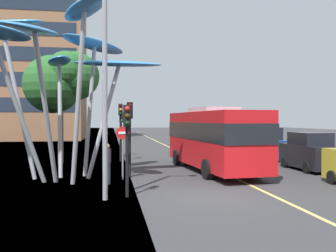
{
  "coord_description": "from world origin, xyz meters",
  "views": [
    {
      "loc": [
        -3.56,
        -13.29,
        2.83
      ],
      "look_at": [
        -0.6,
        6.01,
        2.5
      ],
      "focal_mm": 40.08,
      "sensor_mm": 36.0,
      "label": 1
    }
  ],
  "objects_px": {
    "traffic_light_opposite": "(121,124)",
    "car_parked_far": "(265,145)",
    "traffic_light_kerb_near": "(127,130)",
    "traffic_light_island_mid": "(120,120)",
    "car_side_street": "(234,140)",
    "pedestrian": "(107,164)",
    "traffic_light_kerb_far": "(130,123)",
    "no_entry_sign": "(123,144)",
    "car_parked_mid": "(310,152)",
    "red_bus": "(213,136)",
    "leaf_sculpture": "(55,51)",
    "street_lamp": "(114,54)"
  },
  "relations": [
    {
      "from": "red_bus",
      "to": "car_parked_mid",
      "type": "relative_size",
      "value": 2.4
    },
    {
      "from": "pedestrian",
      "to": "car_parked_mid",
      "type": "bearing_deg",
      "value": 14.72
    },
    {
      "from": "leaf_sculpture",
      "to": "traffic_light_opposite",
      "type": "xyz_separation_m",
      "value": [
        3.33,
        10.88,
        -3.52
      ]
    },
    {
      "from": "red_bus",
      "to": "leaf_sculpture",
      "type": "bearing_deg",
      "value": -165.72
    },
    {
      "from": "car_parked_mid",
      "to": "car_parked_far",
      "type": "height_order",
      "value": "car_parked_far"
    },
    {
      "from": "car_side_street",
      "to": "pedestrian",
      "type": "height_order",
      "value": "car_side_street"
    },
    {
      "from": "traffic_light_kerb_near",
      "to": "traffic_light_kerb_far",
      "type": "xyz_separation_m",
      "value": [
        0.34,
        4.85,
        0.22
      ]
    },
    {
      "from": "car_side_street",
      "to": "pedestrian",
      "type": "distance_m",
      "value": 19.56
    },
    {
      "from": "traffic_light_kerb_far",
      "to": "pedestrian",
      "type": "xyz_separation_m",
      "value": [
        -1.09,
        -1.87,
        -1.77
      ]
    },
    {
      "from": "traffic_light_island_mid",
      "to": "pedestrian",
      "type": "height_order",
      "value": "traffic_light_island_mid"
    },
    {
      "from": "traffic_light_kerb_near",
      "to": "car_side_street",
      "type": "relative_size",
      "value": 0.85
    },
    {
      "from": "car_parked_mid",
      "to": "traffic_light_island_mid",
      "type": "bearing_deg",
      "value": 150.15
    },
    {
      "from": "traffic_light_island_mid",
      "to": "pedestrian",
      "type": "distance_m",
      "value": 9.14
    },
    {
      "from": "car_parked_far",
      "to": "red_bus",
      "type": "bearing_deg",
      "value": -134.84
    },
    {
      "from": "traffic_light_kerb_near",
      "to": "pedestrian",
      "type": "xyz_separation_m",
      "value": [
        -0.74,
        2.98,
        -1.55
      ]
    },
    {
      "from": "car_parked_mid",
      "to": "leaf_sculpture",
      "type": "bearing_deg",
      "value": -173.28
    },
    {
      "from": "traffic_light_island_mid",
      "to": "car_parked_mid",
      "type": "bearing_deg",
      "value": -29.85
    },
    {
      "from": "traffic_light_opposite",
      "to": "car_side_street",
      "type": "distance_m",
      "value": 11.04
    },
    {
      "from": "car_side_street",
      "to": "traffic_light_island_mid",
      "type": "bearing_deg",
      "value": -145.55
    },
    {
      "from": "traffic_light_kerb_near",
      "to": "traffic_light_island_mid",
      "type": "height_order",
      "value": "traffic_light_island_mid"
    },
    {
      "from": "leaf_sculpture",
      "to": "street_lamp",
      "type": "xyz_separation_m",
      "value": [
        2.65,
        -4.59,
        -0.89
      ]
    },
    {
      "from": "traffic_light_opposite",
      "to": "no_entry_sign",
      "type": "distance_m",
      "value": 11.16
    },
    {
      "from": "no_entry_sign",
      "to": "traffic_light_opposite",
      "type": "bearing_deg",
      "value": 88.77
    },
    {
      "from": "street_lamp",
      "to": "no_entry_sign",
      "type": "bearing_deg",
      "value": 84.2
    },
    {
      "from": "traffic_light_kerb_near",
      "to": "no_entry_sign",
      "type": "relative_size",
      "value": 1.34
    },
    {
      "from": "traffic_light_opposite",
      "to": "car_parked_far",
      "type": "bearing_deg",
      "value": -19.19
    },
    {
      "from": "leaf_sculpture",
      "to": "pedestrian",
      "type": "height_order",
      "value": "leaf_sculpture"
    },
    {
      "from": "red_bus",
      "to": "no_entry_sign",
      "type": "bearing_deg",
      "value": -155.18
    },
    {
      "from": "traffic_light_kerb_near",
      "to": "car_parked_far",
      "type": "xyz_separation_m",
      "value": [
        10.25,
        11.71,
        -1.39
      ]
    },
    {
      "from": "traffic_light_opposite",
      "to": "street_lamp",
      "type": "xyz_separation_m",
      "value": [
        -0.68,
        -15.46,
        2.64
      ]
    },
    {
      "from": "no_entry_sign",
      "to": "pedestrian",
      "type": "bearing_deg",
      "value": -123.22
    },
    {
      "from": "traffic_light_kerb_far",
      "to": "no_entry_sign",
      "type": "height_order",
      "value": "traffic_light_kerb_far"
    },
    {
      "from": "car_parked_mid",
      "to": "street_lamp",
      "type": "bearing_deg",
      "value": -150.48
    },
    {
      "from": "traffic_light_kerb_near",
      "to": "pedestrian",
      "type": "relative_size",
      "value": 1.89
    },
    {
      "from": "red_bus",
      "to": "traffic_light_island_mid",
      "type": "xyz_separation_m",
      "value": [
        -4.89,
        5.5,
        0.91
      ]
    },
    {
      "from": "traffic_light_island_mid",
      "to": "traffic_light_kerb_far",
      "type": "bearing_deg",
      "value": -87.79
    },
    {
      "from": "car_parked_far",
      "to": "traffic_light_kerb_far",
      "type": "bearing_deg",
      "value": -145.34
    },
    {
      "from": "car_parked_mid",
      "to": "car_side_street",
      "type": "relative_size",
      "value": 1.04
    },
    {
      "from": "traffic_light_kerb_far",
      "to": "traffic_light_island_mid",
      "type": "distance_m",
      "value": 7.04
    },
    {
      "from": "leaf_sculpture",
      "to": "pedestrian",
      "type": "xyz_separation_m",
      "value": [
        2.37,
        -1.34,
        -5.12
      ]
    },
    {
      "from": "leaf_sculpture",
      "to": "pedestrian",
      "type": "distance_m",
      "value": 5.8
    },
    {
      "from": "traffic_light_opposite",
      "to": "no_entry_sign",
      "type": "xyz_separation_m",
      "value": [
        -0.24,
        -11.13,
        -0.82
      ]
    },
    {
      "from": "red_bus",
      "to": "pedestrian",
      "type": "xyz_separation_m",
      "value": [
        -5.7,
        -3.4,
        -1.01
      ]
    },
    {
      "from": "traffic_light_opposite",
      "to": "pedestrian",
      "type": "xyz_separation_m",
      "value": [
        -0.95,
        -12.22,
        -1.59
      ]
    },
    {
      "from": "traffic_light_kerb_far",
      "to": "car_parked_far",
      "type": "relative_size",
      "value": 0.86
    },
    {
      "from": "leaf_sculpture",
      "to": "no_entry_sign",
      "type": "xyz_separation_m",
      "value": [
        3.09,
        -0.25,
        -4.34
      ]
    },
    {
      "from": "traffic_light_opposite",
      "to": "pedestrian",
      "type": "height_order",
      "value": "traffic_light_opposite"
    },
    {
      "from": "traffic_light_island_mid",
      "to": "pedestrian",
      "type": "bearing_deg",
      "value": -95.23
    },
    {
      "from": "car_side_street",
      "to": "street_lamp",
      "type": "height_order",
      "value": "street_lamp"
    },
    {
      "from": "red_bus",
      "to": "traffic_light_kerb_near",
      "type": "relative_size",
      "value": 2.92
    }
  ]
}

